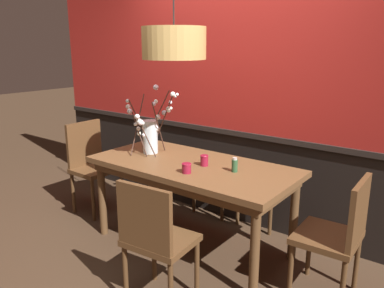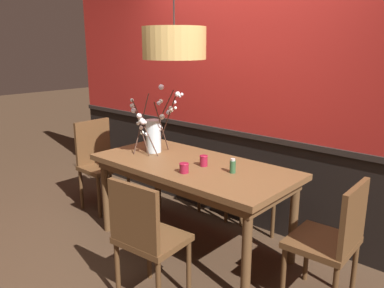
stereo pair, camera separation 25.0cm
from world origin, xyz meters
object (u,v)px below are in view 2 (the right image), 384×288
(chair_far_side_right, at_px, (272,174))
(condiment_bottle, at_px, (233,166))
(chair_far_side_left, at_px, (227,165))
(candle_holder_nearer_edge, at_px, (184,168))
(chair_head_east_end, at_px, (333,237))
(candle_holder_nearer_center, at_px, (204,161))
(dining_table, at_px, (192,173))
(pendant_lamp, at_px, (174,43))
(chair_near_side_right, at_px, (145,235))
(vase_with_blossoms, at_px, (154,132))
(chair_head_west_end, at_px, (99,159))

(chair_far_side_right, relative_size, condiment_bottle, 8.14)
(chair_far_side_left, bearing_deg, candle_holder_nearer_edge, -71.52)
(chair_head_east_end, bearing_deg, chair_far_side_left, 151.27)
(candle_holder_nearer_center, bearing_deg, candle_holder_nearer_edge, -90.44)
(chair_far_side_right, xyz_separation_m, chair_far_side_left, (-0.53, -0.04, -0.02))
(dining_table, xyz_separation_m, candle_holder_nearer_center, (0.12, 0.01, 0.13))
(chair_far_side_right, xyz_separation_m, pendant_lamp, (-0.42, -0.94, 1.25))
(chair_far_side_left, relative_size, condiment_bottle, 7.76)
(chair_far_side_left, relative_size, candle_holder_nearer_center, 9.98)
(chair_far_side_left, bearing_deg, condiment_bottle, -51.19)
(chair_near_side_right, distance_m, candle_holder_nearer_center, 0.89)
(candle_holder_nearer_center, bearing_deg, chair_far_side_left, 113.48)
(dining_table, bearing_deg, chair_far_side_left, 105.71)
(vase_with_blossoms, bearing_deg, chair_near_side_right, -45.79)
(chair_far_side_right, distance_m, pendant_lamp, 1.61)
(chair_head_west_end, xyz_separation_m, candle_holder_nearer_center, (1.47, 0.03, 0.28))
(chair_head_west_end, height_order, candle_holder_nearer_edge, chair_head_west_end)
(chair_head_west_end, bearing_deg, pendant_lamp, -2.74)
(dining_table, distance_m, chair_far_side_right, 0.92)
(chair_near_side_right, distance_m, vase_with_blossoms, 1.26)
(chair_head_east_end, bearing_deg, condiment_bottle, 178.43)
(vase_with_blossoms, bearing_deg, chair_head_west_end, -176.02)
(chair_head_west_end, relative_size, vase_with_blossoms, 1.58)
(candle_holder_nearer_edge, bearing_deg, chair_head_west_end, 171.94)
(dining_table, xyz_separation_m, chair_head_west_end, (-1.35, -0.02, -0.14))
(chair_far_side_right, relative_size, vase_with_blossoms, 1.58)
(condiment_bottle, bearing_deg, chair_head_east_end, -1.57)
(dining_table, height_order, vase_with_blossoms, vase_with_blossoms)
(chair_head_east_end, xyz_separation_m, vase_with_blossoms, (-1.78, 0.03, 0.45))
(candle_holder_nearer_edge, bearing_deg, pendant_lamp, 148.16)
(chair_near_side_right, relative_size, vase_with_blossoms, 1.50)
(candle_holder_nearer_center, relative_size, condiment_bottle, 0.78)
(chair_far_side_right, xyz_separation_m, candle_holder_nearer_center, (-0.17, -0.85, 0.29))
(vase_with_blossoms, distance_m, condiment_bottle, 0.94)
(chair_far_side_left, relative_size, chair_near_side_right, 1.00)
(chair_head_west_end, xyz_separation_m, pendant_lamp, (1.23, -0.06, 1.23))
(dining_table, xyz_separation_m, condiment_bottle, (0.41, 0.03, 0.14))
(vase_with_blossoms, relative_size, condiment_bottle, 5.15)
(condiment_bottle, bearing_deg, chair_far_side_left, 128.81)
(pendant_lamp, bearing_deg, chair_far_side_left, 97.05)
(chair_head_east_end, distance_m, pendant_lamp, 1.87)
(candle_holder_nearer_edge, distance_m, condiment_bottle, 0.39)
(chair_head_east_end, height_order, candle_holder_nearer_edge, chair_head_east_end)
(chair_near_side_right, distance_m, pendant_lamp, 1.51)
(chair_head_west_end, bearing_deg, candle_holder_nearer_edge, -8.06)
(chair_far_side_right, distance_m, chair_head_west_end, 1.86)
(dining_table, bearing_deg, chair_far_side_right, 70.99)
(vase_with_blossoms, height_order, condiment_bottle, vase_with_blossoms)
(vase_with_blossoms, distance_m, candle_holder_nearer_center, 0.66)
(dining_table, bearing_deg, condiment_bottle, 4.22)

